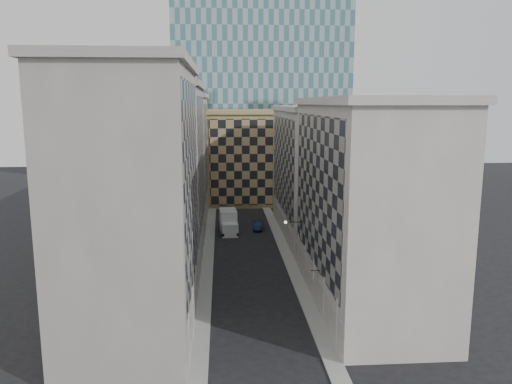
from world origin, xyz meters
name	(u,v)px	position (x,y,z in m)	size (l,w,h in m)	color
ground	(269,383)	(0.00, 0.00, 0.00)	(260.00, 260.00, 0.00)	black
sidewalk_west	(208,258)	(-5.25, 30.00, 0.07)	(1.50, 100.00, 0.15)	#979791
sidewalk_east	(287,256)	(5.25, 30.00, 0.07)	(1.50, 100.00, 0.15)	#979791
bldg_left_a	(137,198)	(-10.88, 11.00, 11.82)	(10.80, 22.80, 23.70)	gray
bldg_left_b	(165,171)	(-10.88, 33.00, 11.32)	(10.80, 22.80, 22.70)	#9A968F
bldg_left_c	(179,157)	(-10.88, 55.00, 10.83)	(10.80, 22.80, 21.70)	gray
bldg_right_a	(363,202)	(10.88, 15.00, 10.32)	(10.80, 26.80, 20.70)	#AEA99F
bldg_right_b	(314,171)	(10.89, 42.00, 9.85)	(10.80, 28.80, 19.70)	#AEA99F
tan_block	(248,156)	(2.00, 67.90, 9.44)	(16.80, 14.80, 18.80)	#A28B56
church_tower	(235,72)	(0.00, 82.00, 26.95)	(7.20, 7.20, 51.50)	#2F2925
flagpoles_left	(191,255)	(-5.90, 6.00, 8.00)	(0.10, 6.33, 2.33)	gray
bracket_lamp	(287,222)	(4.38, 24.00, 6.20)	(1.98, 0.36, 0.36)	black
box_truck	(229,223)	(-2.33, 43.26, 1.51)	(2.97, 6.48, 3.47)	silver
dark_car	(258,226)	(2.44, 44.51, 0.64)	(1.35, 3.88, 1.28)	#0E1B36
shop_sign	(313,274)	(5.42, 12.25, 3.83)	(0.87, 0.77, 0.85)	black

